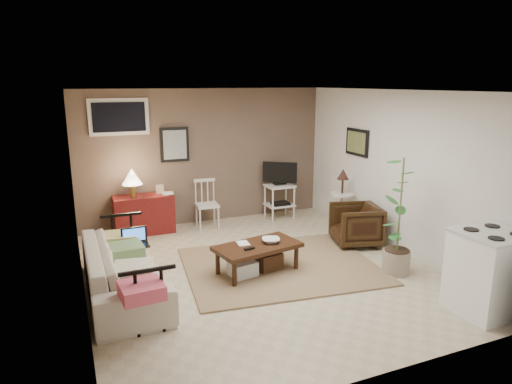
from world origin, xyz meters
name	(u,v)px	position (x,y,z in m)	size (l,w,h in m)	color
floor	(261,270)	(0.00, 0.00, 0.00)	(5.00, 5.00, 0.00)	#C1B293
art_back	(175,145)	(-0.55, 2.48, 1.45)	(0.50, 0.03, 0.60)	black
art_right	(357,142)	(2.23, 1.05, 1.52)	(0.03, 0.60, 0.45)	black
window	(119,117)	(-1.45, 2.48, 1.95)	(0.96, 0.03, 0.60)	silver
rug	(280,266)	(0.31, 0.02, 0.01)	(2.59, 2.07, 0.02)	#83624C
coffee_table	(257,256)	(-0.08, -0.06, 0.24)	(1.21, 0.78, 0.43)	#33150E
sofa	(123,261)	(-1.80, 0.01, 0.42)	(2.13, 0.62, 0.83)	beige
sofa_pillows	(130,261)	(-1.75, -0.24, 0.51)	(0.41, 2.03, 0.14)	beige
sofa_end_rails	(134,264)	(-1.68, 0.01, 0.36)	(0.57, 2.13, 0.72)	black
laptop	(135,240)	(-1.59, 0.37, 0.54)	(0.33, 0.24, 0.22)	black
red_console	(143,211)	(-1.20, 2.23, 0.39)	(0.98, 0.44, 1.13)	maroon
spindle_chair	(207,205)	(-0.10, 2.15, 0.39)	(0.41, 0.41, 0.84)	silver
tv_stand	(280,189)	(1.32, 2.12, 0.57)	(0.55, 0.41, 1.07)	silver
side_table	(342,192)	(2.00, 1.08, 0.67)	(0.40, 0.40, 1.08)	silver
armchair	(356,223)	(1.79, 0.36, 0.36)	(0.69, 0.65, 0.71)	black
potted_plant	(400,212)	(1.64, -0.78, 0.85)	(0.40, 0.40, 1.60)	gray
stove	(489,272)	(1.87, -2.02, 0.47)	(0.72, 0.67, 0.94)	white
bowl	(271,234)	(0.13, -0.05, 0.52)	(0.24, 0.06, 0.24)	#33150E
book_table	(237,237)	(-0.32, 0.04, 0.51)	(0.15, 0.02, 0.21)	#33150E
book_console	(162,187)	(-0.86, 2.19, 0.78)	(0.19, 0.02, 0.25)	#33150E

